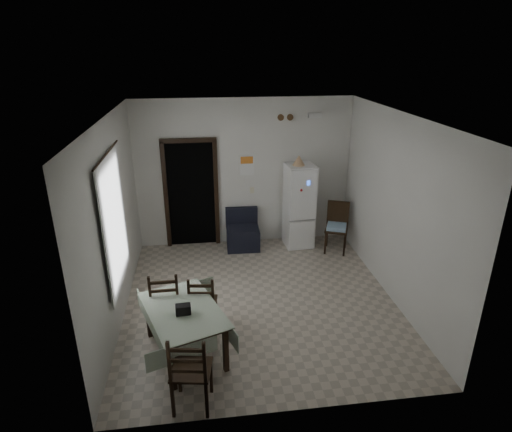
{
  "coord_description": "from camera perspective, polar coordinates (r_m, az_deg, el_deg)",
  "views": [
    {
      "loc": [
        -0.83,
        -5.78,
        3.81
      ],
      "look_at": [
        0.0,
        0.5,
        1.25
      ],
      "focal_mm": 30.0,
      "sensor_mm": 36.0,
      "label": 1
    }
  ],
  "objects": [
    {
      "name": "dining_table",
      "position": [
        5.83,
        -9.48,
        -14.91
      ],
      "size": [
        1.25,
        1.51,
        0.67
      ],
      "primitive_type": null,
      "rotation": [
        0.0,
        0.0,
        0.35
      ],
      "color": "#A4B59B",
      "rests_on": "ground"
    },
    {
      "name": "fridge",
      "position": [
        8.48,
        5.78,
        1.35
      ],
      "size": [
        0.58,
        0.58,
        1.67
      ],
      "primitive_type": null,
      "rotation": [
        0.0,
        0.0,
        0.06
      ],
      "color": "white",
      "rests_on": "ground"
    },
    {
      "name": "vent_right",
      "position": [
        8.3,
        4.57,
        12.99
      ],
      "size": [
        0.12,
        0.03,
        0.12
      ],
      "primitive_type": "cylinder",
      "rotation": [
        1.57,
        0.0,
        0.0
      ],
      "color": "brown",
      "rests_on": "ground"
    },
    {
      "name": "dining_chair_far_left",
      "position": [
        6.22,
        -11.95,
        -10.87
      ],
      "size": [
        0.42,
        0.42,
        0.97
      ],
      "primitive_type": null,
      "rotation": [
        0.0,
        0.0,
        3.16
      ],
      "color": "black",
      "rests_on": "ground"
    },
    {
      "name": "curtain_rod",
      "position": [
        5.86,
        -19.33,
        7.83
      ],
      "size": [
        0.02,
        1.6,
        0.02
      ],
      "primitive_type": "cylinder",
      "rotation": [
        1.57,
        0.0,
        0.0
      ],
      "color": "black",
      "rests_on": "ground"
    },
    {
      "name": "calendar",
      "position": [
        8.36,
        -1.24,
        6.81
      ],
      "size": [
        0.28,
        0.02,
        0.4
      ],
      "primitive_type": "cube",
      "color": "white",
      "rests_on": "ground"
    },
    {
      "name": "wall_left",
      "position": [
        6.37,
        -18.44,
        -0.94
      ],
      "size": [
        0.02,
        4.5,
        2.9
      ],
      "primitive_type": null,
      "color": "silver",
      "rests_on": "ground"
    },
    {
      "name": "ground",
      "position": [
        6.98,
        0.55,
        -11.11
      ],
      "size": [
        4.5,
        4.5,
        0.0
      ],
      "primitive_type": "plane",
      "color": "#ADA08D",
      "rests_on": "ground"
    },
    {
      "name": "tan_cone",
      "position": [
        8.16,
        5.73,
        7.4
      ],
      "size": [
        0.25,
        0.25,
        0.19
      ],
      "primitive_type": "cone",
      "rotation": [
        0.0,
        0.0,
        0.04
      ],
      "color": "tan",
      "rests_on": "fridge"
    },
    {
      "name": "black_bag",
      "position": [
        5.53,
        -9.68,
        -12.17
      ],
      "size": [
        0.2,
        0.13,
        0.12
      ],
      "primitive_type": "cube",
      "rotation": [
        0.0,
        0.0,
        0.06
      ],
      "color": "black",
      "rests_on": "dining_table"
    },
    {
      "name": "dining_chair_far_right",
      "position": [
        6.18,
        -7.07,
        -11.24
      ],
      "size": [
        0.42,
        0.42,
        0.88
      ],
      "primitive_type": null,
      "rotation": [
        0.0,
        0.0,
        3.01
      ],
      "color": "black",
      "rests_on": "ground"
    },
    {
      "name": "corner_chair",
      "position": [
        8.44,
        10.68,
        -1.59
      ],
      "size": [
        0.55,
        0.55,
        0.98
      ],
      "primitive_type": null,
      "rotation": [
        0.0,
        0.0,
        -0.38
      ],
      "color": "black",
      "rests_on": "ground"
    },
    {
      "name": "vent_left",
      "position": [
        8.26,
        3.32,
        12.99
      ],
      "size": [
        0.12,
        0.03,
        0.12
      ],
      "primitive_type": "cylinder",
      "rotation": [
        1.57,
        0.0,
        0.0
      ],
      "color": "brown",
      "rests_on": "ground"
    },
    {
      "name": "emergency_light",
      "position": [
        8.38,
        7.84,
        13.16
      ],
      "size": [
        0.25,
        0.07,
        0.09
      ],
      "primitive_type": "cube",
      "color": "white",
      "rests_on": "ground"
    },
    {
      "name": "navy_seat",
      "position": [
        8.47,
        -1.77,
        -1.84
      ],
      "size": [
        0.66,
        0.64,
        0.77
      ],
      "primitive_type": null,
      "rotation": [
        0.0,
        0.0,
        -0.03
      ],
      "color": "black",
      "rests_on": "ground"
    },
    {
      "name": "ceiling",
      "position": [
        5.91,
        0.65,
        13.13
      ],
      "size": [
        4.2,
        4.5,
        0.02
      ],
      "primitive_type": null,
      "color": "white",
      "rests_on": "ground"
    },
    {
      "name": "dining_chair_near_head",
      "position": [
        5.03,
        -8.64,
        -19.47
      ],
      "size": [
        0.49,
        0.49,
        1.01
      ],
      "primitive_type": null,
      "rotation": [
        0.0,
        0.0,
        2.98
      ],
      "color": "black",
      "rests_on": "ground"
    },
    {
      "name": "calendar_image",
      "position": [
        8.33,
        -1.24,
        7.47
      ],
      "size": [
        0.24,
        0.01,
        0.14
      ],
      "primitive_type": "cube",
      "color": "orange",
      "rests_on": "ground"
    },
    {
      "name": "wall_right",
      "position": [
        6.9,
        18.13,
        0.86
      ],
      "size": [
        0.02,
        4.5,
        2.9
      ],
      "primitive_type": null,
      "color": "silver",
      "rests_on": "ground"
    },
    {
      "name": "wall_back",
      "position": [
        8.41,
        -1.58,
        5.71
      ],
      "size": [
        4.2,
        0.02,
        2.9
      ],
      "primitive_type": null,
      "color": "silver",
      "rests_on": "ground"
    },
    {
      "name": "wall_front",
      "position": [
        4.33,
        4.88,
        -11.15
      ],
      "size": [
        4.2,
        0.02,
        2.9
      ],
      "primitive_type": null,
      "color": "silver",
      "rests_on": "ground"
    },
    {
      "name": "curtain",
      "position": [
        6.14,
        -18.32,
        -0.77
      ],
      "size": [
        0.02,
        1.45,
        1.85
      ],
      "primitive_type": "cube",
      "color": "silver",
      "rests_on": "ground"
    },
    {
      "name": "light_switch",
      "position": [
        8.52,
        -0.54,
        3.46
      ],
      "size": [
        0.08,
        0.02,
        0.12
      ],
      "primitive_type": "cube",
      "color": "beige",
      "rests_on": "ground"
    },
    {
      "name": "window_recess",
      "position": [
        6.17,
        -19.32,
        -0.82
      ],
      "size": [
        0.1,
        1.2,
        1.6
      ],
      "primitive_type": "cube",
      "color": "silver",
      "rests_on": "ground"
    },
    {
      "name": "doorway",
      "position": [
        8.69,
        -8.61,
        3.29
      ],
      "size": [
        1.06,
        0.52,
        2.22
      ],
      "color": "black",
      "rests_on": "ground"
    }
  ]
}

